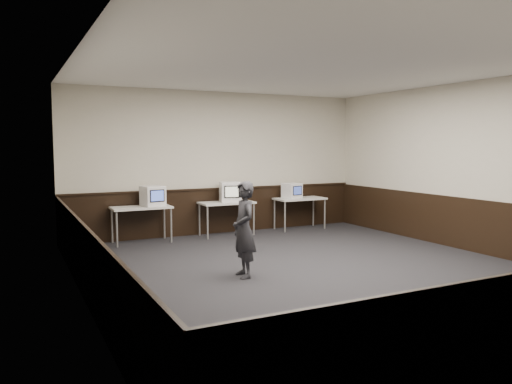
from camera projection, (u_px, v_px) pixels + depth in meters
floor at (316, 272)px, 7.92m from camera, size 8.00×8.00×0.00m
ceiling at (318, 67)px, 7.62m from camera, size 8.00×8.00×0.00m
back_wall at (219, 163)px, 11.33m from camera, size 7.00×0.00×7.00m
left_wall at (82, 178)px, 6.21m from camera, size 0.00×8.00×8.00m
right_wall at (474, 167)px, 9.32m from camera, size 0.00×8.00×8.00m
wainscot_back at (220, 211)px, 11.41m from camera, size 6.98×0.04×1.00m
wainscot_left at (86, 264)px, 6.32m from camera, size 0.04×7.98×1.00m
wainscot_right at (471, 225)px, 9.42m from camera, size 0.04×7.98×1.00m
wainscot_rail at (220, 188)px, 11.35m from camera, size 6.98×0.06×0.04m
desk_left at (141, 210)px, 10.21m from camera, size 1.20×0.60×0.75m
desk_center at (227, 205)px, 11.06m from camera, size 1.20×0.60×0.75m
desk_right at (300, 201)px, 11.90m from camera, size 1.20×0.60×0.75m
emac_left at (153, 196)px, 10.28m from camera, size 0.48×0.50×0.42m
emac_center at (230, 192)px, 11.05m from camera, size 0.55×0.56×0.44m
emac_right at (292, 191)px, 11.76m from camera, size 0.43×0.45×0.36m
person at (244, 229)px, 7.55m from camera, size 0.40×0.56×1.46m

